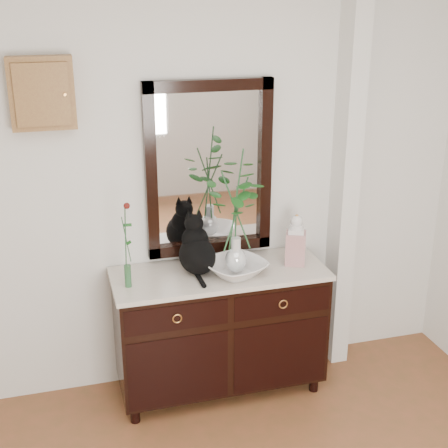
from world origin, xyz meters
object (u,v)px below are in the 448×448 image
object	(u,v)px
cat	(197,245)
sideboard	(220,325)
lotus_bowl	(236,268)
ginger_jar	(296,239)

from	to	relation	value
cat	sideboard	bearing A→B (deg)	-16.33
cat	lotus_bowl	bearing A→B (deg)	-27.54
cat	ginger_jar	distance (m)	0.63
sideboard	lotus_bowl	xyz separation A→B (m)	(0.08, -0.07, 0.42)
lotus_bowl	ginger_jar	world-z (taller)	ginger_jar
ginger_jar	sideboard	bearing A→B (deg)	179.19
sideboard	ginger_jar	size ratio (longest dim) A/B	3.99
sideboard	cat	world-z (taller)	cat
ginger_jar	lotus_bowl	bearing A→B (deg)	-171.28
cat	lotus_bowl	world-z (taller)	cat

